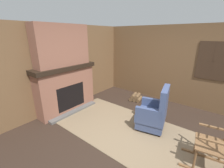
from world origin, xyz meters
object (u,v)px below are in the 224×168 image
(oil_lamp_vase, at_px, (49,65))
(firewood_stack, at_px, (136,97))
(armchair, at_px, (154,114))
(rocking_chair, at_px, (214,147))
(storage_case, at_px, (66,62))

(oil_lamp_vase, bearing_deg, firewood_stack, 60.13)
(armchair, relative_size, firewood_stack, 2.38)
(firewood_stack, bearing_deg, oil_lamp_vase, -119.87)
(armchair, height_order, rocking_chair, rocking_chair)
(rocking_chair, xyz_separation_m, storage_case, (-3.55, -0.11, 0.96))
(firewood_stack, height_order, oil_lamp_vase, oil_lamp_vase)
(firewood_stack, distance_m, oil_lamp_vase, 2.84)
(rocking_chair, height_order, firewood_stack, rocking_chair)
(rocking_chair, height_order, oil_lamp_vase, oil_lamp_vase)
(storage_case, bearing_deg, rocking_chair, 1.84)
(armchair, distance_m, firewood_stack, 1.60)
(rocking_chair, xyz_separation_m, oil_lamp_vase, (-3.55, -0.62, 0.98))
(armchair, xyz_separation_m, firewood_stack, (-1.10, 1.13, -0.27))
(rocking_chair, bearing_deg, storage_case, -6.89)
(firewood_stack, bearing_deg, armchair, -45.80)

